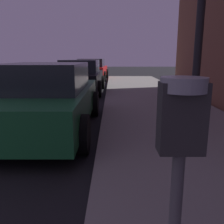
# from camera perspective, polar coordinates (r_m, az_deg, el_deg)

# --- Properties ---
(parking_meter) EXTENTS (0.19, 0.19, 1.33)m
(parking_meter) POSITION_cam_1_polar(r_m,az_deg,el_deg) (1.09, 15.76, -9.06)
(parking_meter) COLOR #59595B
(parking_meter) RESTS_ON sidewalk
(car_green) EXTENTS (2.03, 4.28, 1.43)m
(car_green) POSITION_cam_1_polar(r_m,az_deg,el_deg) (5.32, -14.99, 3.32)
(car_green) COLOR #19592D
(car_green) RESTS_ON ground
(car_black) EXTENTS (2.03, 4.23, 1.43)m
(car_black) POSITION_cam_1_polar(r_m,az_deg,el_deg) (10.93, -7.19, 8.32)
(car_black) COLOR black
(car_black) RESTS_ON ground
(car_red) EXTENTS (2.22, 4.60, 1.43)m
(car_red) POSITION_cam_1_polar(r_m,az_deg,el_deg) (17.19, -4.52, 9.98)
(car_red) COLOR maroon
(car_red) RESTS_ON ground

